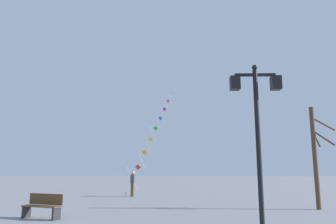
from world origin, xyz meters
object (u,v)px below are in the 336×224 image
Objects in this scene: bare_tree at (316,154)px; park_bench at (43,206)px; kite_flyer at (133,183)px; twin_lantern_lamp_post at (257,114)px; kite_train at (156,128)px.

bare_tree reaches higher than park_bench.
twin_lantern_lamp_post is at bearing -150.65° from kite_flyer.
park_bench is at bearing 157.13° from twin_lantern_lamp_post.
kite_train is 3.03× the size of bare_tree.
kite_flyer reaches higher than park_bench.
kite_train is (-4.16, 22.01, 2.46)m from twin_lantern_lamp_post.
kite_train is at bearing 100.70° from twin_lantern_lamp_post.
kite_train is at bearing 0.83° from kite_flyer.
bare_tree is at bearing -119.78° from kite_flyer.
twin_lantern_lamp_post is 2.83× the size of kite_flyer.
twin_lantern_lamp_post is at bearing -124.57° from bare_tree.
kite_flyer is 1.04× the size of park_bench.
bare_tree is (4.23, 6.14, -0.86)m from twin_lantern_lamp_post.
twin_lantern_lamp_post is 2.94× the size of park_bench.
kite_train reaches higher than twin_lantern_lamp_post.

